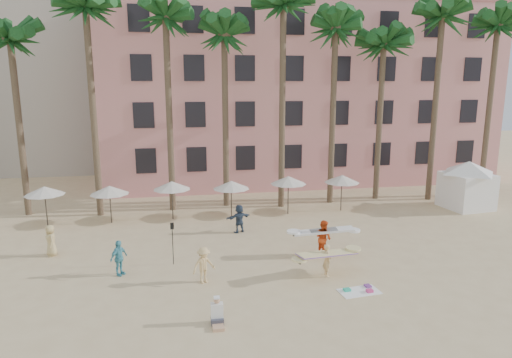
{
  "coord_description": "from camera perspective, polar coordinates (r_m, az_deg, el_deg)",
  "views": [
    {
      "loc": [
        -4.68,
        -17.71,
        9.14
      ],
      "look_at": [
        -0.44,
        6.0,
        4.0
      ],
      "focal_mm": 32.0,
      "sensor_mm": 36.0,
      "label": 1
    }
  ],
  "objects": [
    {
      "name": "cabana",
      "position": [
        36.77,
        24.92,
        -0.18
      ],
      "size": [
        5.02,
        5.02,
        3.5
      ],
      "color": "white",
      "rests_on": "ground"
    },
    {
      "name": "ground",
      "position": [
        20.47,
        4.31,
        -14.51
      ],
      "size": [
        120.0,
        120.0,
        0.0
      ],
      "primitive_type": "plane",
      "color": "#D1B789",
      "rests_on": "ground"
    },
    {
      "name": "pink_hotel",
      "position": [
        45.26,
        4.89,
        10.56
      ],
      "size": [
        35.0,
        14.0,
        16.0
      ],
      "primitive_type": "cube",
      "color": "#DD8E86",
      "rests_on": "ground"
    },
    {
      "name": "carrier_white",
      "position": [
        24.78,
        8.42,
        -7.17
      ],
      "size": [
        3.27,
        1.18,
        1.96
      ],
      "color": "#DD4717",
      "rests_on": "ground"
    },
    {
      "name": "seated_man",
      "position": [
        18.31,
        -4.87,
        -16.59
      ],
      "size": [
        0.48,
        0.84,
        1.09
      ],
      "color": "#3F3F4C",
      "rests_on": "ground"
    },
    {
      "name": "beach_towel",
      "position": [
        21.42,
        12.86,
        -13.43
      ],
      "size": [
        1.9,
        1.2,
        0.14
      ],
      "color": "white",
      "rests_on": "ground"
    },
    {
      "name": "palm_row",
      "position": [
        33.34,
        -1.2,
        18.64
      ],
      "size": [
        44.4,
        5.4,
        16.3
      ],
      "color": "brown",
      "rests_on": "ground"
    },
    {
      "name": "paddle",
      "position": [
        23.61,
        -10.4,
        -7.27
      ],
      "size": [
        0.18,
        0.04,
        2.23
      ],
      "color": "black",
      "rests_on": "ground"
    },
    {
      "name": "carrier_yellow",
      "position": [
        22.34,
        8.88,
        -9.67
      ],
      "size": [
        3.19,
        1.6,
        1.6
      ],
      "color": "#D7B179",
      "rests_on": "ground"
    },
    {
      "name": "beachgoers",
      "position": [
        24.86,
        -9.89,
        -7.56
      ],
      "size": [
        11.72,
        7.95,
        1.77
      ],
      "color": "#4FA6B8",
      "rests_on": "ground"
    },
    {
      "name": "umbrella_row",
      "position": [
        31.01,
        -6.8,
        -0.73
      ],
      "size": [
        22.5,
        2.7,
        2.73
      ],
      "color": "#332B23",
      "rests_on": "ground"
    }
  ]
}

